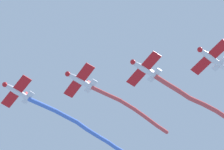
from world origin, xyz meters
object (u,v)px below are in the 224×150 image
object	(u,v)px
airplane_lead	(17,91)
airplane_right_wing	(144,69)
airplane_slot	(210,57)
airplane_left_wing	(79,80)

from	to	relation	value
airplane_lead	airplane_right_wing	xyz separation A→B (m)	(1.26, -22.78, 0.50)
airplane_right_wing	airplane_slot	world-z (taller)	airplane_slot
airplane_left_wing	airplane_right_wing	xyz separation A→B (m)	(0.63, -11.40, 0.25)
airplane_right_wing	airplane_slot	size ratio (longest dim) A/B	0.98
airplane_lead	airplane_slot	bearing A→B (deg)	131.22
airplane_left_wing	airplane_slot	size ratio (longest dim) A/B	0.96
airplane_lead	airplane_slot	distance (m)	34.24
airplane_left_wing	airplane_right_wing	size ratio (longest dim) A/B	0.98
airplane_lead	airplane_left_wing	distance (m)	11.41
airplane_right_wing	airplane_slot	bearing A→B (deg)	133.23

